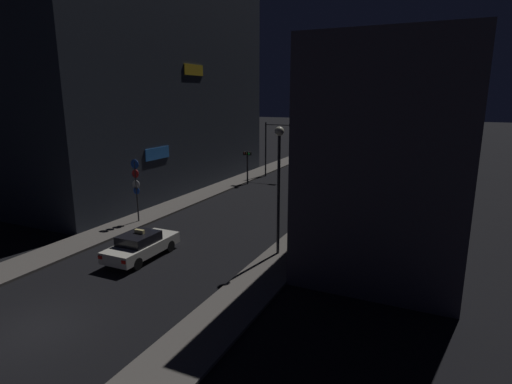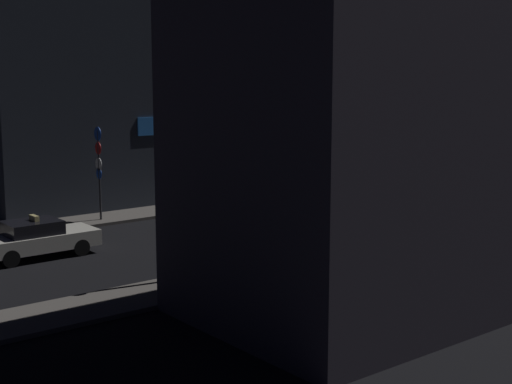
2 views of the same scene
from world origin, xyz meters
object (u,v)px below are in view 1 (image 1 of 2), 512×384
street_lamp_near_block (279,170)px  traffic_light_right_kerb (349,159)px  sign_pole_left (136,185)px  traffic_light_left_kerb (247,160)px  far_car (325,154)px  taxi (141,245)px  traffic_light_overhead (276,139)px

street_lamp_near_block → traffic_light_right_kerb: bearing=92.7°
sign_pole_left → traffic_light_right_kerb: bearing=63.5°
traffic_light_left_kerb → street_lamp_near_block: 18.98m
far_car → street_lamp_near_block: 36.70m
far_car → sign_pole_left: (-3.49, -34.31, 1.97)m
taxi → traffic_light_overhead: (-2.06, 24.01, 3.40)m
traffic_light_overhead → traffic_light_right_kerb: size_ratio=1.80×
far_car → street_lamp_near_block: street_lamp_near_block is taller
street_lamp_near_block → far_car: bearing=101.7°
traffic_light_left_kerb → traffic_light_overhead: bearing=74.5°
far_car → taxi: bearing=-88.7°
sign_pole_left → traffic_light_left_kerb: bearing=85.7°
far_car → traffic_light_right_kerb: size_ratio=1.39×
far_car → traffic_light_overhead: traffic_light_overhead is taller
far_car → traffic_light_left_kerb: traffic_light_left_kerb is taller
far_car → traffic_light_left_kerb: bearing=-96.9°
traffic_light_left_kerb → street_lamp_near_block: bearing=-58.7°
traffic_light_overhead → traffic_light_left_kerb: 4.95m
far_car → traffic_light_overhead: size_ratio=0.77×
traffic_light_left_kerb → far_car: bearing=83.1°
far_car → street_lamp_near_block: size_ratio=0.66×
traffic_light_right_kerb → street_lamp_near_block: street_lamp_near_block is taller
far_car → traffic_light_left_kerb: size_ratio=1.37×
far_car → street_lamp_near_block: bearing=-78.3°
traffic_light_overhead → sign_pole_left: size_ratio=1.36×
sign_pole_left → street_lamp_near_block: street_lamp_near_block is taller
taxi → traffic_light_overhead: size_ratio=0.77×
traffic_light_right_kerb → sign_pole_left: bearing=-116.5°
traffic_light_overhead → street_lamp_near_block: bearing=-67.4°
sign_pole_left → street_lamp_near_block: 11.17m
traffic_light_right_kerb → traffic_light_overhead: bearing=-174.5°
taxi → traffic_light_right_kerb: (5.49, 24.73, 1.62)m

